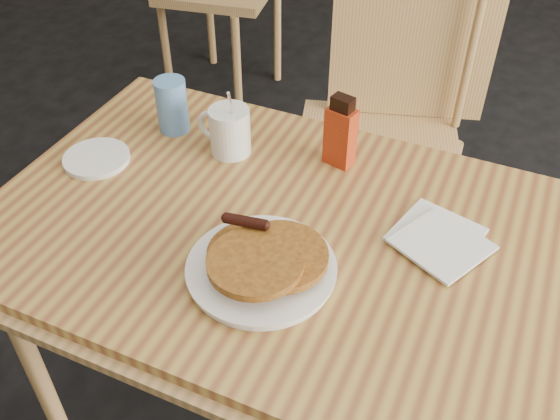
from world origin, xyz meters
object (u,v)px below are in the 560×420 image
at_px(blue_tumbler, 172,105).
at_px(coffee_mug, 229,130).
at_px(chair_main_far, 394,101).
at_px(main_table, 273,240).
at_px(syrup_bottle, 340,133).
at_px(pancake_plate, 262,263).

bearing_deg(blue_tumbler, coffee_mug, -5.66).
xyz_separation_m(chair_main_far, coffee_mug, (-0.19, -0.59, 0.19)).
relative_size(main_table, coffee_mug, 7.22).
relative_size(syrup_bottle, blue_tumbler, 1.29).
bearing_deg(blue_tumbler, main_table, -27.18).
height_order(main_table, blue_tumbler, blue_tumbler).
bearing_deg(chair_main_far, main_table, -109.66).
bearing_deg(chair_main_far, syrup_bottle, -105.84).
bearing_deg(pancake_plate, chair_main_far, 93.21).
distance_m(main_table, chair_main_far, 0.76).
distance_m(coffee_mug, syrup_bottle, 0.24).
bearing_deg(coffee_mug, main_table, -20.75).
distance_m(main_table, pancake_plate, 0.15).
bearing_deg(pancake_plate, main_table, 109.34).
height_order(chair_main_far, syrup_bottle, chair_main_far).
relative_size(pancake_plate, blue_tumbler, 2.13).
bearing_deg(pancake_plate, syrup_bottle, 91.73).
xyz_separation_m(pancake_plate, coffee_mug, (-0.24, 0.29, 0.03)).
xyz_separation_m(main_table, syrup_bottle, (0.03, 0.24, 0.12)).
relative_size(main_table, pancake_plate, 4.49).
relative_size(coffee_mug, syrup_bottle, 1.03).
xyz_separation_m(chair_main_far, syrup_bottle, (0.04, -0.51, 0.21)).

